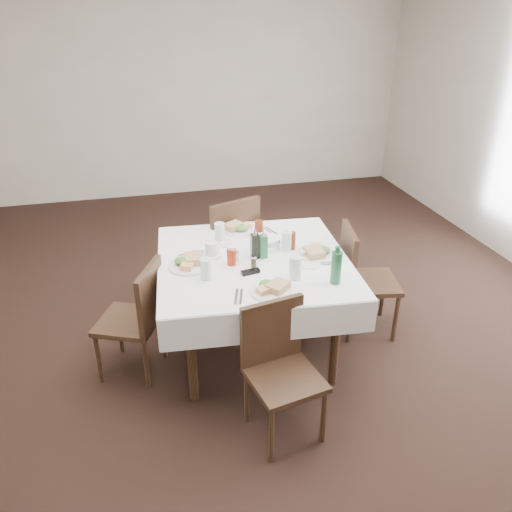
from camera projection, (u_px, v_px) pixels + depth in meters
The scene contains 33 objects.
ground_plane at pixel (232, 340), 3.87m from camera, with size 7.00×7.00×0.00m, color black.
room_shell at pixel (226, 116), 3.09m from camera, with size 6.04×7.04×2.80m.
dining_table at pixel (253, 269), 3.48m from camera, with size 1.41×1.41×0.76m.
chair_north at pixel (229, 243), 4.18m from camera, with size 0.58×0.58×0.95m.
chair_south at pixel (279, 361), 2.91m from camera, with size 0.46×0.46×0.83m.
chair_east at pixel (360, 274), 3.79m from camera, with size 0.48×0.48×0.87m.
chair_west at pixel (139, 314), 3.35m from camera, with size 0.52×0.52×0.83m.
meal_north at pixel (239, 228), 3.86m from camera, with size 0.27×0.27×0.06m.
meal_south at pixel (271, 288), 3.05m from camera, with size 0.26×0.26×0.06m.
meal_east at pixel (317, 252), 3.48m from camera, with size 0.28×0.28×0.06m.
meal_west at pixel (189, 263), 3.34m from camera, with size 0.29×0.29×0.06m.
side_plate_a at pixel (221, 243), 3.66m from camera, with size 0.16×0.16×0.01m.
side_plate_b at pixel (310, 264), 3.36m from camera, with size 0.14×0.14×0.01m.
water_n at pixel (220, 232), 3.67m from camera, with size 0.08×0.08×0.14m.
water_s at pixel (295, 268), 3.17m from camera, with size 0.08×0.08×0.15m.
water_e at pixel (287, 241), 3.54m from camera, with size 0.07×0.07×0.14m.
water_w at pixel (206, 269), 3.17m from camera, with size 0.07×0.07×0.14m.
iced_tea_a at pixel (259, 229), 3.73m from camera, with size 0.06×0.06×0.13m.
iced_tea_b at pixel (291, 241), 3.55m from camera, with size 0.06×0.06×0.13m.
bread_basket at pixel (266, 242), 3.60m from camera, with size 0.22×0.22×0.07m.
oil_cruet_dark at pixel (255, 245), 3.42m from camera, with size 0.05×0.05×0.22m.
oil_cruet_green at pixel (263, 245), 3.42m from camera, with size 0.05×0.05×0.21m.
ketchup_bottle at pixel (231, 256), 3.34m from camera, with size 0.06×0.06×0.13m.
salt_shaker at pixel (237, 256), 3.41m from camera, with size 0.03×0.03×0.07m.
pepper_shaker at pixel (254, 262), 3.32m from camera, with size 0.04×0.04×0.08m.
coffee_mug at pixel (212, 250), 3.47m from camera, with size 0.15×0.14×0.10m.
sunglasses at pixel (250, 272), 3.25m from camera, with size 0.13×0.06×0.03m.
green_bottle at pixel (336, 267), 3.10m from camera, with size 0.07×0.07×0.25m.
sugar_caddy at pixel (306, 253), 3.47m from camera, with size 0.09×0.06×0.04m.
cutlery_n at pixel (270, 231), 3.85m from camera, with size 0.09×0.17×0.01m.
cutlery_s at pixel (239, 297), 2.99m from camera, with size 0.09×0.18×0.01m.
cutlery_e at pixel (322, 264), 3.37m from camera, with size 0.16×0.08×0.01m.
cutlery_w at pixel (192, 255), 3.49m from camera, with size 0.19×0.08×0.01m.
Camera 1 is at (-0.57, -3.10, 2.34)m, focal length 35.00 mm.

